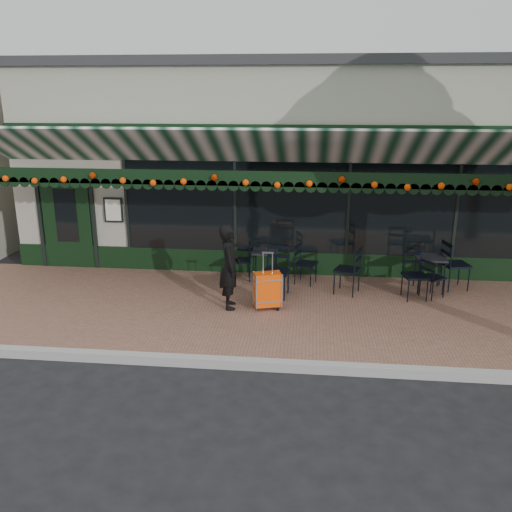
# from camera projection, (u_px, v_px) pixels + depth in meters

# --- Properties ---
(ground) EXTENTS (80.00, 80.00, 0.00)m
(ground) POSITION_uv_depth(u_px,v_px,m) (264.00, 367.00, 8.19)
(ground) COLOR black
(ground) RESTS_ON ground
(sidewalk) EXTENTS (18.00, 4.00, 0.15)m
(sidewalk) POSITION_uv_depth(u_px,v_px,m) (274.00, 311.00, 10.07)
(sidewalk) COLOR brown
(sidewalk) RESTS_ON ground
(curb) EXTENTS (18.00, 0.16, 0.15)m
(curb) POSITION_uv_depth(u_px,v_px,m) (264.00, 365.00, 8.09)
(curb) COLOR #9E9E99
(curb) RESTS_ON ground
(restaurant_building) EXTENTS (12.00, 9.60, 4.50)m
(restaurant_building) POSITION_uv_depth(u_px,v_px,m) (290.00, 156.00, 14.98)
(restaurant_building) COLOR #9C9788
(restaurant_building) RESTS_ON ground
(woman) EXTENTS (0.48, 0.63, 1.57)m
(woman) POSITION_uv_depth(u_px,v_px,m) (229.00, 267.00, 9.85)
(woman) COLOR black
(woman) RESTS_ON sidewalk
(suitcase) EXTENTS (0.53, 0.39, 1.08)m
(suitcase) POSITION_uv_depth(u_px,v_px,m) (268.00, 290.00, 9.90)
(suitcase) COLOR #FF4B08
(suitcase) RESTS_ON sidewalk
(cafe_table_a) EXTENTS (0.57, 0.57, 0.71)m
(cafe_table_a) POSITION_uv_depth(u_px,v_px,m) (430.00, 260.00, 10.73)
(cafe_table_a) COLOR black
(cafe_table_a) RESTS_ON sidewalk
(cafe_table_b) EXTENTS (0.53, 0.53, 0.65)m
(cafe_table_b) POSITION_uv_depth(u_px,v_px,m) (265.00, 254.00, 11.35)
(cafe_table_b) COLOR black
(cafe_table_b) RESTS_ON sidewalk
(chair_a_left) EXTENTS (0.61, 0.61, 0.94)m
(chair_a_left) POSITION_uv_depth(u_px,v_px,m) (347.00, 270.00, 10.64)
(chair_a_left) COLOR black
(chair_a_left) RESTS_ON sidewalk
(chair_a_right) EXTENTS (0.60, 0.60, 1.00)m
(chair_a_right) POSITION_uv_depth(u_px,v_px,m) (455.00, 265.00, 10.88)
(chair_a_right) COLOR black
(chair_a_right) RESTS_ON sidewalk
(chair_a_front) EXTENTS (0.52, 0.52, 0.90)m
(chair_a_front) POSITION_uv_depth(u_px,v_px,m) (415.00, 276.00, 10.36)
(chair_a_front) COLOR black
(chair_a_front) RESTS_ON sidewalk
(chair_a_extra) EXTENTS (0.55, 0.55, 0.78)m
(chair_a_extra) POSITION_uv_depth(u_px,v_px,m) (433.00, 278.00, 10.45)
(chair_a_extra) COLOR black
(chair_a_extra) RESTS_ON sidewalk
(chair_b_left) EXTENTS (0.48, 0.48, 0.83)m
(chair_b_left) POSITION_uv_depth(u_px,v_px,m) (241.00, 261.00, 11.42)
(chair_b_left) COLOR black
(chair_b_left) RESTS_ON sidewalk
(chair_b_right) EXTENTS (0.53, 0.53, 0.84)m
(chair_b_right) POSITION_uv_depth(u_px,v_px,m) (306.00, 264.00, 11.20)
(chair_b_right) COLOR black
(chair_b_right) RESTS_ON sidewalk
(chair_b_front) EXTENTS (0.56, 0.56, 0.99)m
(chair_b_front) POSITION_uv_depth(u_px,v_px,m) (276.00, 272.00, 10.47)
(chair_b_front) COLOR black
(chair_b_front) RESTS_ON sidewalk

